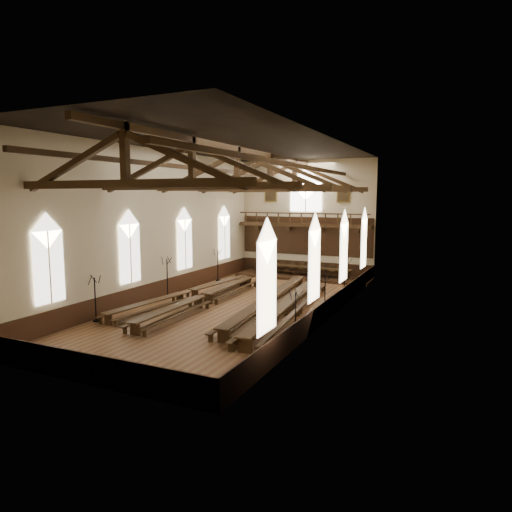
{
  "coord_description": "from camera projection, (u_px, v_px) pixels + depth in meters",
  "views": [
    {
      "loc": [
        12.83,
        -24.92,
        6.9
      ],
      "look_at": [
        0.55,
        1.5,
        3.07
      ],
      "focal_mm": 32.0,
      "sensor_mm": 36.0,
      "label": 1
    }
  ],
  "objects": [
    {
      "name": "room_walls",
      "position": [
        237.0,
        203.0,
        27.82
      ],
      "size": [
        26.0,
        26.0,
        26.0
      ],
      "color": "beige",
      "rests_on": "ground"
    },
    {
      "name": "ground",
      "position": [
        238.0,
        307.0,
        28.66
      ],
      "size": [
        26.0,
        26.0,
        0.0
      ],
      "primitive_type": "plane",
      "color": "brown",
      "rests_on": "ground"
    },
    {
      "name": "high_table",
      "position": [
        304.0,
        268.0,
        38.63
      ],
      "size": [
        8.38,
        1.46,
        0.78
      ],
      "color": "#392712",
      "rests_on": "dais"
    },
    {
      "name": "candelabrum_right_near",
      "position": [
        295.0,
        324.0,
        21.99
      ],
      "size": [
        0.74,
        0.71,
        2.47
      ],
      "color": "black",
      "rests_on": "ground"
    },
    {
      "name": "dais",
      "position": [
        303.0,
        277.0,
        38.73
      ],
      "size": [
        11.4,
        3.18,
        0.21
      ],
      "primitive_type": "cube",
      "color": "#371C10",
      "rests_on": "ground"
    },
    {
      "name": "refectory_row_c",
      "position": [
        269.0,
        299.0,
        28.05
      ],
      "size": [
        2.32,
        14.98,
        0.8
      ],
      "color": "#392712",
      "rests_on": "ground"
    },
    {
      "name": "candelabrum_left_near",
      "position": [
        96.0,
        308.0,
        25.14
      ],
      "size": [
        0.79,
        0.74,
        2.62
      ],
      "color": "black",
      "rests_on": "ground"
    },
    {
      "name": "roof_trusses",
      "position": [
        237.0,
        174.0,
        27.59
      ],
      "size": [
        11.7,
        25.7,
        2.8
      ],
      "color": "#392712",
      "rests_on": "room_walls"
    },
    {
      "name": "refectory_row_d",
      "position": [
        288.0,
        304.0,
        26.78
      ],
      "size": [
        2.37,
        15.09,
        0.81
      ],
      "color": "#392712",
      "rests_on": "ground"
    },
    {
      "name": "candelabrum_right_mid",
      "position": [
        325.0,
        303.0,
        26.45
      ],
      "size": [
        0.74,
        0.74,
        2.49
      ],
      "color": "black",
      "rests_on": "ground"
    },
    {
      "name": "candelabrum_left_far",
      "position": [
        218.0,
        271.0,
        37.36
      ],
      "size": [
        0.78,
        0.78,
        2.63
      ],
      "color": "black",
      "rests_on": "ground"
    },
    {
      "name": "portraits",
      "position": [
        306.0,
        194.0,
        39.33
      ],
      "size": [
        7.75,
        0.09,
        1.45
      ],
      "color": "brown",
      "rests_on": "room_walls"
    },
    {
      "name": "refectory_row_a",
      "position": [
        188.0,
        294.0,
        30.12
      ],
      "size": [
        2.08,
        14.03,
        0.7
      ],
      "color": "#392712",
      "rests_on": "ground"
    },
    {
      "name": "candelabrum_left_mid",
      "position": [
        168.0,
        285.0,
        31.12
      ],
      "size": [
        0.86,
        0.81,
        2.83
      ],
      "color": "black",
      "rests_on": "ground"
    },
    {
      "name": "candelabrum_right_far",
      "position": [
        344.0,
        287.0,
        30.54
      ],
      "size": [
        0.75,
        0.85,
        2.76
      ],
      "color": "black",
      "rests_on": "ground"
    },
    {
      "name": "minstrels_gallery",
      "position": [
        304.0,
        231.0,
        39.54
      ],
      "size": [
        11.8,
        1.24,
        3.7
      ],
      "color": "#392712",
      "rests_on": "room_walls"
    },
    {
      "name": "high_chairs",
      "position": [
        307.0,
        268.0,
        39.38
      ],
      "size": [
        6.74,
        0.44,
        0.98
      ],
      "color": "#392712",
      "rests_on": "dais"
    },
    {
      "name": "side_windows",
      "position": [
        238.0,
        248.0,
        28.18
      ],
      "size": [
        11.85,
        19.8,
        4.5
      ],
      "color": "silver",
      "rests_on": "room_walls"
    },
    {
      "name": "end_window",
      "position": [
        306.0,
        192.0,
        39.32
      ],
      "size": [
        2.8,
        0.12,
        3.8
      ],
      "color": "white",
      "rests_on": "room_walls"
    },
    {
      "name": "refectory_row_b",
      "position": [
        203.0,
        298.0,
        28.82
      ],
      "size": [
        1.65,
        14.23,
        0.73
      ],
      "color": "#392712",
      "rests_on": "ground"
    },
    {
      "name": "wainscot_band",
      "position": [
        238.0,
        297.0,
        28.59
      ],
      "size": [
        12.0,
        26.0,
        1.2
      ],
      "color": "#371C10",
      "rests_on": "ground"
    }
  ]
}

